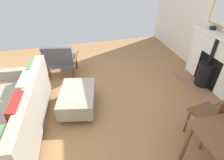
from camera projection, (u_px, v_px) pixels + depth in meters
ground_plane at (78, 104)px, 3.26m from camera, size 5.75×5.50×0.01m
fireplace at (213, 64)px, 3.48m from camera, size 0.58×1.35×1.07m
mantel_bowl_near at (213, 28)px, 3.38m from camera, size 0.12×0.12×0.06m
sofa at (16, 116)px, 2.51m from camera, size 0.97×1.97×0.85m
ottoman at (77, 98)px, 3.04m from camera, size 0.73×0.92×0.36m
armchair_accent at (61, 59)px, 3.77m from camera, size 0.78×0.72×0.79m
dining_chair_near_fireplace at (215, 115)px, 2.31m from camera, size 0.45×0.45×0.87m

